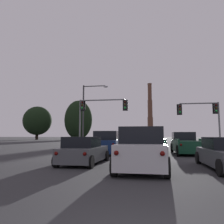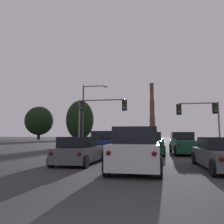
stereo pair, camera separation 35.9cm
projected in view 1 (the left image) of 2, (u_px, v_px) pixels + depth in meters
The scene contains 11 objects.
pickup_truck_right_lane_front at pixel (186, 144), 18.20m from camera, with size 2.29×5.54×1.82m.
suv_left_lane_front at pixel (107, 143), 17.66m from camera, with size 2.25×4.96×1.86m.
suv_center_lane_second at pixel (142, 149), 9.80m from camera, with size 2.27×4.97×1.86m.
pickup_truck_center_lane_front at pixel (152, 144), 18.10m from camera, with size 2.31×5.55×1.82m.
hatchback_left_lane_second at pixel (84, 151), 11.68m from camera, with size 2.08×4.17×1.44m.
traffic_light_overhead_right at pixel (204, 113), 24.27m from camera, with size 4.65×0.50×5.22m.
traffic_light_overhead_left at pixel (96, 111), 25.07m from camera, with size 5.74×0.50×5.69m.
street_lamp at pixel (87, 108), 29.44m from camera, with size 3.51×0.36×8.37m.
smokestack at pixel (150, 116), 166.39m from camera, with size 6.56×6.56×41.93m.
treeline_far_right at pixel (78, 120), 81.48m from camera, with size 10.39×9.35×14.72m.
treeline_center_right at pixel (37, 121), 85.29m from camera, with size 11.17×10.06×12.99m.
Camera 1 is at (-0.21, -2.38, 1.48)m, focal length 35.00 mm.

